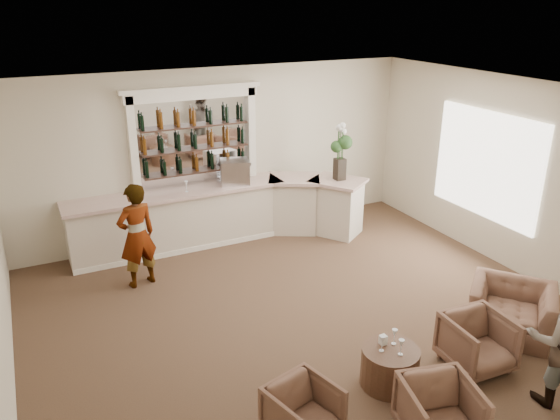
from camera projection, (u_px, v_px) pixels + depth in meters
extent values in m
plane|color=brown|center=(303.00, 313.00, 8.32)|extent=(8.00, 8.00, 0.00)
cube|color=beige|center=(219.00, 153.00, 10.65)|extent=(8.00, 0.04, 3.30)
cube|color=beige|center=(509.00, 175.00, 9.36)|extent=(0.04, 7.00, 3.30)
cube|color=white|center=(306.00, 95.00, 7.12)|extent=(8.00, 7.00, 0.04)
cube|color=white|center=(486.00, 165.00, 9.75)|extent=(0.05, 2.40, 1.90)
cube|color=beige|center=(178.00, 221.00, 10.35)|extent=(4.00, 0.70, 1.08)
cube|color=#C6A79A|center=(176.00, 193.00, 10.13)|extent=(4.10, 0.82, 0.06)
cube|color=beige|center=(293.00, 205.00, 11.12)|extent=(1.12, 1.04, 1.08)
cube|color=#C6A79A|center=(294.00, 179.00, 10.90)|extent=(1.27, 1.19, 0.06)
cube|color=beige|center=(336.00, 208.00, 10.97)|extent=(1.08, 1.14, 1.08)
cube|color=#C6A79A|center=(338.00, 181.00, 10.75)|extent=(1.24, 1.29, 0.06)
cube|color=white|center=(185.00, 251.00, 10.25)|extent=(4.00, 0.06, 0.10)
cube|color=white|center=(194.00, 141.00, 10.32)|extent=(2.15, 0.02, 1.65)
cube|color=white|center=(136.00, 176.00, 9.98)|extent=(0.14, 0.16, 2.90)
cube|color=white|center=(251.00, 160.00, 10.92)|extent=(0.14, 0.16, 2.90)
cube|color=white|center=(192.00, 94.00, 9.95)|extent=(2.52, 0.16, 0.18)
cube|color=white|center=(192.00, 88.00, 9.90)|extent=(2.64, 0.20, 0.08)
cube|color=#35221A|center=(197.00, 172.00, 10.44)|extent=(2.05, 0.20, 0.03)
cube|color=#35221A|center=(196.00, 149.00, 10.28)|extent=(2.05, 0.20, 0.03)
cube|color=#35221A|center=(195.00, 126.00, 10.12)|extent=(2.05, 0.20, 0.03)
cylinder|color=#512F23|center=(389.00, 367.00, 6.71)|extent=(0.71, 0.71, 0.50)
imported|color=gray|center=(137.00, 236.00, 8.84)|extent=(0.73, 0.57, 1.77)
imported|color=brown|center=(303.00, 412.00, 5.87)|extent=(0.84, 0.86, 0.64)
imported|color=brown|center=(440.00, 414.00, 5.80)|extent=(0.93, 0.95, 0.71)
imported|color=brown|center=(478.00, 342.00, 6.99)|extent=(0.82, 0.84, 0.72)
imported|color=brown|center=(511.00, 310.00, 7.72)|extent=(1.46, 1.48, 0.72)
cube|color=silver|center=(235.00, 172.00, 10.45)|extent=(0.64, 0.58, 0.47)
cube|color=black|center=(340.00, 169.00, 10.69)|extent=(0.19, 0.19, 0.43)
cube|color=silver|center=(383.00, 340.00, 6.70)|extent=(0.08, 0.08, 0.12)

